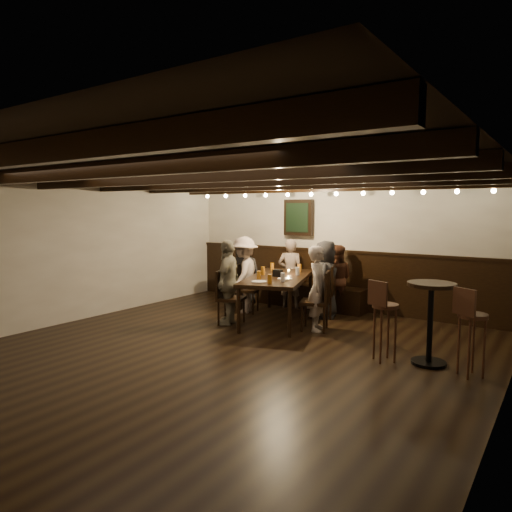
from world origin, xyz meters
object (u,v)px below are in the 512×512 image
Objects in this scene: bar_stool_left at (384,331)px; chair_left_far at (230,308)px; person_left_near at (244,275)px; bar_stool_right at (471,343)px; chair_right_far at (316,312)px; high_top_table at (431,311)px; person_left_far at (228,282)px; person_bench_left at (244,273)px; dining_table at (278,280)px; person_right_far at (318,288)px; person_right_near at (325,279)px; person_bench_centre at (290,273)px; person_bench_right at (336,279)px; chair_right_near at (323,301)px; chair_left_near at (246,298)px.

chair_left_far is at bearing -167.10° from bar_stool_left.
person_left_near reaches higher than bar_stool_right.
high_top_table is (1.90, -0.63, 0.39)m from chair_right_far.
chair_left_far is at bearing 90.00° from person_left_far.
person_bench_left reaches higher than high_top_table.
person_left_near reaches higher than dining_table.
person_right_far reaches higher than bar_stool_left.
person_right_near reaches higher than bar_stool_right.
dining_table is 1.05m from person_bench_centre.
person_bench_right is 3.42m from bar_stool_right.
chair_right_far is at bearing -179.98° from chair_right_near.
dining_table is at bearing 59.04° from person_left_near.
person_left_near is at bearing -178.03° from chair_left_far.
chair_left_near is at bearing 58.50° from person_right_far.
high_top_table reaches higher than chair_left_near.
person_left_far reaches higher than person_right_near.
person_left_far reaches higher than bar_stool_left.
person_right_far is 2.52m from bar_stool_right.
person_right_far reaches higher than chair_right_near.
bar_stool_right is at bearing -17.33° from high_top_table.
person_left_far is at bearing 90.00° from chair_right_far.
person_bench_right reaches higher than bar_stool_left.
person_right_near is at bearing 120.96° from person_left_far.
bar_stool_left and bar_stool_right have the same top height.
person_left_far reaches higher than person_bench_right.
person_bench_left is 4.11m from high_top_table.
bar_stool_left is at bearing 122.81° from person_bench_centre.
person_bench_centre is at bearing 153.43° from person_left_far.
person_right_far reaches higher than bar_stool_right.
chair_right_near is 0.98× the size of chair_right_far.
bar_stool_right is at bearing 23.48° from bar_stool_left.
person_right_near is 1.01× the size of person_right_far.
chair_right_far is 1.63m from bar_stool_left.
person_bench_right is (0.02, 0.48, 0.35)m from chair_right_near.
person_left_near is at bearing 108.43° from person_bench_left.
chair_right_near is 0.90× the size of high_top_table.
chair_right_far is 1.53m from person_left_far.
person_left_near and person_left_far have the same top height.
person_bench_left reaches higher than person_right_far.
person_left_near reaches higher than person_bench_right.
bar_stool_left is at bearing -139.88° from chair_right_far.
person_bench_left is (-1.14, 0.56, -0.03)m from dining_table.
chair_right_far is at bearing -169.52° from bar_stool_right.
person_bench_left reaches higher than person_bench_centre.
high_top_table is at bearing -35.77° from dining_table.
person_bench_left is (-0.61, 1.22, 0.40)m from chair_left_far.
chair_right_near is 0.89× the size of bar_stool_left.
person_bench_left is 4.64m from bar_stool_right.
chair_left_near is at bearing 15.54° from person_bench_right.
high_top_table is (3.26, -0.17, 0.40)m from chair_left_far.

